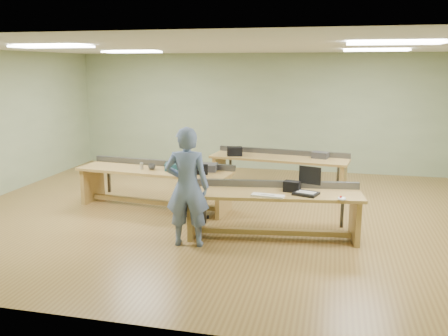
{
  "coord_description": "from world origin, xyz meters",
  "views": [
    {
      "loc": [
        1.78,
        -8.21,
        2.68
      ],
      "look_at": [
        0.01,
        -0.6,
        0.99
      ],
      "focal_mm": 38.0,
      "sensor_mm": 36.0,
      "label": 1
    }
  ],
  "objects_px": {
    "person": "(187,187)",
    "parts_bin_grey": "(204,167)",
    "task_chair": "(195,199)",
    "parts_bin_teal": "(175,166)",
    "workbench_back": "(279,165)",
    "laptop_base": "(306,194)",
    "workbench_mid": "(156,179)",
    "drinks_can": "(141,166)",
    "mug": "(152,167)",
    "workbench_front": "(273,204)",
    "camera_bag": "(292,186)"
  },
  "relations": [
    {
      "from": "person",
      "to": "task_chair",
      "type": "bearing_deg",
      "value": -86.41
    },
    {
      "from": "drinks_can",
      "to": "workbench_front",
      "type": "bearing_deg",
      "value": -22.11
    },
    {
      "from": "task_chair",
      "to": "parts_bin_teal",
      "type": "bearing_deg",
      "value": 129.99
    },
    {
      "from": "task_chair",
      "to": "parts_bin_teal",
      "type": "distance_m",
      "value": 0.84
    },
    {
      "from": "workbench_mid",
      "to": "laptop_base",
      "type": "xyz_separation_m",
      "value": [
        2.92,
        -1.22,
        0.21
      ]
    },
    {
      "from": "person",
      "to": "parts_bin_teal",
      "type": "xyz_separation_m",
      "value": [
        -0.8,
        1.78,
        -0.09
      ]
    },
    {
      "from": "workbench_back",
      "to": "mug",
      "type": "xyz_separation_m",
      "value": [
        -2.21,
        -1.84,
        0.25
      ]
    },
    {
      "from": "laptop_base",
      "to": "mug",
      "type": "distance_m",
      "value": 3.18
    },
    {
      "from": "drinks_can",
      "to": "workbench_mid",
      "type": "bearing_deg",
      "value": 16.22
    },
    {
      "from": "workbench_front",
      "to": "task_chair",
      "type": "bearing_deg",
      "value": 146.87
    },
    {
      "from": "task_chair",
      "to": "mug",
      "type": "bearing_deg",
      "value": 149.62
    },
    {
      "from": "person",
      "to": "parts_bin_grey",
      "type": "height_order",
      "value": "person"
    },
    {
      "from": "camera_bag",
      "to": "mug",
      "type": "height_order",
      "value": "camera_bag"
    },
    {
      "from": "person",
      "to": "task_chair",
      "type": "height_order",
      "value": "person"
    },
    {
      "from": "workbench_front",
      "to": "camera_bag",
      "type": "relative_size",
      "value": 11.28
    },
    {
      "from": "camera_bag",
      "to": "drinks_can",
      "type": "relative_size",
      "value": 2.05
    },
    {
      "from": "person",
      "to": "laptop_base",
      "type": "height_order",
      "value": "person"
    },
    {
      "from": "laptop_base",
      "to": "parts_bin_teal",
      "type": "distance_m",
      "value": 2.81
    },
    {
      "from": "parts_bin_grey",
      "to": "task_chair",
      "type": "bearing_deg",
      "value": -92.79
    },
    {
      "from": "person",
      "to": "mug",
      "type": "bearing_deg",
      "value": -62.04
    },
    {
      "from": "person",
      "to": "mug",
      "type": "height_order",
      "value": "person"
    },
    {
      "from": "workbench_back",
      "to": "camera_bag",
      "type": "xyz_separation_m",
      "value": [
        0.53,
        -2.87,
        0.28
      ]
    },
    {
      "from": "workbench_mid",
      "to": "mug",
      "type": "xyz_separation_m",
      "value": [
        -0.04,
        -0.06,
        0.24
      ]
    },
    {
      "from": "mug",
      "to": "drinks_can",
      "type": "xyz_separation_m",
      "value": [
        -0.21,
        -0.01,
        0.01
      ]
    },
    {
      "from": "workbench_front",
      "to": "parts_bin_teal",
      "type": "distance_m",
      "value": 2.34
    },
    {
      "from": "task_chair",
      "to": "drinks_can",
      "type": "relative_size",
      "value": 7.73
    },
    {
      "from": "camera_bag",
      "to": "parts_bin_teal",
      "type": "height_order",
      "value": "camera_bag"
    },
    {
      "from": "workbench_back",
      "to": "laptop_base",
      "type": "height_order",
      "value": "workbench_back"
    },
    {
      "from": "workbench_front",
      "to": "person",
      "type": "height_order",
      "value": "person"
    },
    {
      "from": "workbench_back",
      "to": "workbench_mid",
      "type": "bearing_deg",
      "value": -133.59
    },
    {
      "from": "workbench_front",
      "to": "mug",
      "type": "distance_m",
      "value": 2.69
    },
    {
      "from": "workbench_back",
      "to": "drinks_can",
      "type": "bearing_deg",
      "value": -135.51
    },
    {
      "from": "parts_bin_teal",
      "to": "task_chair",
      "type": "bearing_deg",
      "value": -40.97
    },
    {
      "from": "workbench_mid",
      "to": "drinks_can",
      "type": "distance_m",
      "value": 0.36
    },
    {
      "from": "parts_bin_grey",
      "to": "drinks_can",
      "type": "height_order",
      "value": "parts_bin_grey"
    },
    {
      "from": "workbench_back",
      "to": "drinks_can",
      "type": "relative_size",
      "value": 24.93
    },
    {
      "from": "person",
      "to": "parts_bin_grey",
      "type": "distance_m",
      "value": 1.86
    },
    {
      "from": "camera_bag",
      "to": "parts_bin_grey",
      "type": "xyz_separation_m",
      "value": [
        -1.75,
        1.16,
        -0.02
      ]
    },
    {
      "from": "workbench_mid",
      "to": "laptop_base",
      "type": "bearing_deg",
      "value": -16.49
    },
    {
      "from": "laptop_base",
      "to": "camera_bag",
      "type": "bearing_deg",
      "value": 167.22
    },
    {
      "from": "workbench_mid",
      "to": "mug",
      "type": "bearing_deg",
      "value": -118.14
    },
    {
      "from": "parts_bin_grey",
      "to": "workbench_front",
      "type": "bearing_deg",
      "value": -39.92
    },
    {
      "from": "workbench_front",
      "to": "workbench_back",
      "type": "xyz_separation_m",
      "value": [
        -0.24,
        2.93,
        0.0
      ]
    },
    {
      "from": "workbench_mid",
      "to": "drinks_can",
      "type": "height_order",
      "value": "drinks_can"
    },
    {
      "from": "parts_bin_teal",
      "to": "parts_bin_grey",
      "type": "bearing_deg",
      "value": 5.93
    },
    {
      "from": "workbench_front",
      "to": "mug",
      "type": "height_order",
      "value": "workbench_front"
    },
    {
      "from": "workbench_mid",
      "to": "parts_bin_teal",
      "type": "height_order",
      "value": "parts_bin_teal"
    },
    {
      "from": "workbench_back",
      "to": "task_chair",
      "type": "height_order",
      "value": "task_chair"
    },
    {
      "from": "parts_bin_grey",
      "to": "drinks_can",
      "type": "relative_size",
      "value": 3.97
    },
    {
      "from": "task_chair",
      "to": "parts_bin_teal",
      "type": "xyz_separation_m",
      "value": [
        -0.52,
        0.45,
        0.47
      ]
    }
  ]
}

